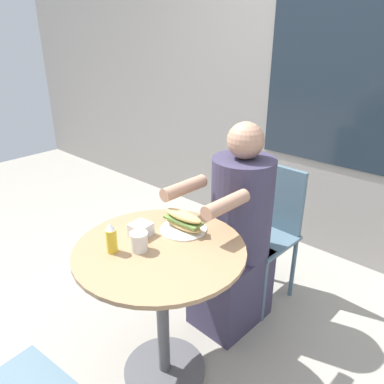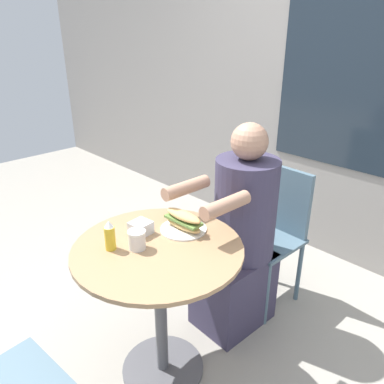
{
  "view_description": "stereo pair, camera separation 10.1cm",
  "coord_description": "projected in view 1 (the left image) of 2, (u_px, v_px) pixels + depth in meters",
  "views": [
    {
      "loc": [
        1.06,
        -0.95,
        1.64
      ],
      "look_at": [
        0.0,
        0.21,
        0.95
      ],
      "focal_mm": 35.0,
      "sensor_mm": 36.0,
      "label": 1
    },
    {
      "loc": [
        1.13,
        -0.88,
        1.64
      ],
      "look_at": [
        0.0,
        0.21,
        0.95
      ],
      "focal_mm": 35.0,
      "sensor_mm": 36.0,
      "label": 2
    }
  ],
  "objects": [
    {
      "name": "diner_chair",
      "position": [
        269.0,
        221.0,
        2.36
      ],
      "size": [
        0.4,
        0.4,
        0.87
      ],
      "rotation": [
        0.0,
        0.0,
        3.1
      ],
      "color": "slate",
      "rests_on": "ground_plane"
    },
    {
      "name": "seated_diner",
      "position": [
        236.0,
        242.0,
        2.12
      ],
      "size": [
        0.36,
        0.62,
        1.21
      ],
      "rotation": [
        0.0,
        0.0,
        3.1
      ],
      "color": "#38334C",
      "rests_on": "ground_plane"
    },
    {
      "name": "cafe_table",
      "position": [
        161.0,
        284.0,
        1.73
      ],
      "size": [
        0.77,
        0.77,
        0.75
      ],
      "color": "#997551",
      "rests_on": "ground_plane"
    },
    {
      "name": "ground_plane",
      "position": [
        165.0,
        370.0,
        1.96
      ],
      "size": [
        8.0,
        8.0,
        0.0
      ],
      "primitive_type": "plane",
      "color": "gray"
    },
    {
      "name": "condiment_bottle",
      "position": [
        111.0,
        238.0,
        1.6
      ],
      "size": [
        0.05,
        0.05,
        0.14
      ],
      "color": "gold",
      "rests_on": "cafe_table"
    },
    {
      "name": "napkin_box",
      "position": [
        141.0,
        229.0,
        1.74
      ],
      "size": [
        0.1,
        0.1,
        0.06
      ],
      "rotation": [
        0.0,
        0.0,
        0.11
      ],
      "color": "silver",
      "rests_on": "cafe_table"
    },
    {
      "name": "drink_cup",
      "position": [
        139.0,
        241.0,
        1.62
      ],
      "size": [
        0.08,
        0.08,
        0.09
      ],
      "color": "silver",
      "rests_on": "cafe_table"
    },
    {
      "name": "sandwich_on_plate",
      "position": [
        183.0,
        222.0,
        1.78
      ],
      "size": [
        0.22,
        0.22,
        0.09
      ],
      "rotation": [
        0.0,
        0.0,
        0.04
      ],
      "color": "white",
      "rests_on": "cafe_table"
    },
    {
      "name": "storefront_wall",
      "position": [
        338.0,
        66.0,
        2.54
      ],
      "size": [
        8.0,
        0.09,
        2.8
      ],
      "color": "gray",
      "rests_on": "ground_plane"
    }
  ]
}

